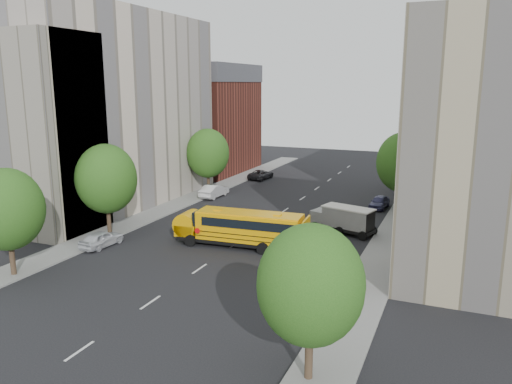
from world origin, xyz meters
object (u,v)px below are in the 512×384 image
Objects in this scene: school_bus at (240,227)px; parked_car_1 at (214,191)px; street_tree_2 at (208,153)px; parked_car_0 at (101,239)px; street_tree_3 at (311,285)px; safari_truck at (343,219)px; street_tree_1 at (106,179)px; parked_car_2 at (261,174)px; street_tree_4 at (403,162)px; street_tree_5 at (415,151)px; parked_car_3 at (329,287)px; street_tree_0 at (7,209)px; parked_car_5 at (402,180)px; parked_car_4 at (379,202)px.

school_bus is 18.16m from parked_car_1.
parked_car_0 is (1.40, -20.73, -4.16)m from street_tree_2.
school_bus is at bearing -54.74° from street_tree_2.
safari_truck is (-3.68, 22.52, -3.21)m from street_tree_3.
street_tree_1 is 29.46m from parked_car_2.
street_tree_4 is 1.39× the size of safari_truck.
street_tree_5 reaches higher than parked_car_0.
street_tree_4 is (22.00, 18.00, 0.12)m from street_tree_1.
street_tree_4 is 1.75× the size of parked_car_3.
street_tree_2 is 31.27m from parked_car_3.
street_tree_5 reaches higher than parked_car_3.
street_tree_0 is 16.67m from school_bus.
street_tree_5 reaches higher than parked_car_2.
street_tree_5 is 30.41m from school_bus.
street_tree_1 is at bearing 90.72° from parked_car_2.
parked_car_5 is (20.60, 31.61, -4.17)m from street_tree_1.
street_tree_3 is (22.00, -4.00, -0.19)m from street_tree_0.
street_tree_3 is 23.79m from parked_car_0.
street_tree_2 reaches higher than street_tree_3.
safari_truck is 1.50× the size of parked_car_4.
street_tree_0 is at bearing -118.81° from street_tree_5.
school_bus is 2.71× the size of parked_car_0.
parked_car_3 is 1.19× the size of parked_car_4.
parked_car_5 reaches higher than parked_car_1.
parked_car_1 is at bearing 85.01° from street_tree_1.
parked_car_4 is (17.60, -10.42, 0.02)m from parked_car_2.
street_tree_0 is 21.53m from parked_car_3.
school_bus is 9.66m from safari_truck.
safari_truck is at bearing 156.13° from parked_car_1.
parked_car_4 reaches higher than parked_car_2.
street_tree_3 is 1.50× the size of parked_car_5.
parked_car_0 is (-20.60, -32.73, -4.04)m from street_tree_5.
parked_car_4 is (18.40, 21.36, -0.01)m from parked_car_0.
parked_car_1 is at bearing -86.04° from parked_car_0.
parked_car_1 is at bearing 91.61° from parked_car_2.
street_tree_0 is 1.90× the size of parked_car_0.
street_tree_2 is 12.03m from parked_car_2.
street_tree_2 is (0.00, 18.00, -0.12)m from street_tree_1.
safari_truck is (18.32, -9.48, -3.58)m from street_tree_2.
street_tree_2 is 1.03× the size of street_tree_5.
parked_car_5 is at bearing 130.99° from street_tree_5.
street_tree_1 is 5.27m from parked_car_0.
street_tree_5 is 12.26m from parked_car_4.
parked_car_3 is at bearing -93.46° from street_tree_4.
street_tree_5 is at bearing -145.13° from parked_car_1.
street_tree_3 is 32.01m from street_tree_4.
street_tree_4 is at bearing -130.70° from parked_car_0.
parked_car_2 is (-19.80, 43.06, -3.82)m from street_tree_3.
street_tree_3 is 1.54× the size of parked_car_3.
parked_car_3 is 36.77m from parked_car_5.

